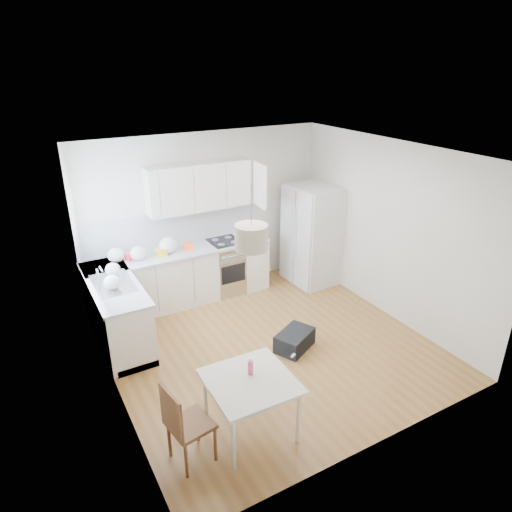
{
  "coord_description": "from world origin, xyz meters",
  "views": [
    {
      "loc": [
        -2.82,
        -4.64,
        3.75
      ],
      "look_at": [
        0.02,
        0.4,
        1.23
      ],
      "focal_mm": 32.0,
      "sensor_mm": 36.0,
      "label": 1
    }
  ],
  "objects": [
    {
      "name": "upper_cabinets",
      "position": [
        -0.15,
        1.94,
        1.88
      ],
      "size": [
        1.7,
        0.32,
        0.75
      ],
      "primitive_type": "cube",
      "color": "silver",
      "rests_on": "wall_back"
    },
    {
      "name": "snack_red",
      "position": [
        -1.37,
        1.84,
        0.97
      ],
      "size": [
        0.17,
        0.14,
        0.1
      ],
      "primitive_type": "cube",
      "rotation": [
        0.0,
        0.0,
        0.34
      ],
      "color": "red",
      "rests_on": "counter_back"
    },
    {
      "name": "snack_orange",
      "position": [
        -0.45,
        1.78,
        0.97
      ],
      "size": [
        0.16,
        0.12,
        0.1
      ],
      "primitive_type": "cube",
      "rotation": [
        0.0,
        0.0,
        -0.18
      ],
      "color": "#FF4F16",
      "rests_on": "counter_back"
    },
    {
      "name": "cabinets_back",
      "position": [
        -0.6,
        1.8,
        0.44
      ],
      "size": [
        3.0,
        0.6,
        0.88
      ],
      "primitive_type": "cube",
      "color": "silver",
      "rests_on": "floor"
    },
    {
      "name": "drink_bottle",
      "position": [
        -0.96,
        -1.21,
        0.79
      ],
      "size": [
        0.07,
        0.07,
        0.2
      ],
      "primitive_type": "cylinder",
      "rotation": [
        0.0,
        0.0,
        0.27
      ],
      "color": "#EE4276",
      "rests_on": "dining_table"
    },
    {
      "name": "backsplash_left",
      "position": [
        -2.09,
        1.2,
        1.21
      ],
      "size": [
        0.01,
        1.8,
        0.58
      ],
      "primitive_type": "cube",
      "color": "silver",
      "rests_on": "wall_left"
    },
    {
      "name": "dining_chair",
      "position": [
        -1.69,
        -1.33,
        0.47
      ],
      "size": [
        0.45,
        0.45,
        0.93
      ],
      "primitive_type": null,
      "rotation": [
        0.0,
        0.0,
        0.16
      ],
      "color": "#4F2A17",
      "rests_on": "floor"
    },
    {
      "name": "pendant_lamp",
      "position": [
        -0.88,
        -1.1,
        2.18
      ],
      "size": [
        0.37,
        0.37,
        0.25
      ],
      "primitive_type": "cylinder",
      "rotation": [
        0.0,
        0.0,
        0.2
      ],
      "color": "beige",
      "rests_on": "ceiling"
    },
    {
      "name": "refrigerator",
      "position": [
        1.74,
        1.42,
        0.88
      ],
      "size": [
        0.88,
        0.91,
        1.75
      ],
      "primitive_type": null,
      "rotation": [
        0.0,
        0.0,
        0.05
      ],
      "color": "silver",
      "rests_on": "floor"
    },
    {
      "name": "grocery_bag_e",
      "position": [
        -1.84,
        0.98,
        1.02
      ],
      "size": [
        0.23,
        0.19,
        0.2
      ],
      "primitive_type": "ellipsoid",
      "color": "white",
      "rests_on": "counter_left"
    },
    {
      "name": "floor",
      "position": [
        0.0,
        0.0,
        0.0
      ],
      "size": [
        4.2,
        4.2,
        0.0
      ],
      "primitive_type": "plane",
      "color": "brown",
      "rests_on": "ground"
    },
    {
      "name": "grocery_bag_d",
      "position": [
        -1.73,
        1.41,
        1.01
      ],
      "size": [
        0.21,
        0.18,
        0.19
      ],
      "primitive_type": "ellipsoid",
      "color": "white",
      "rests_on": "counter_back"
    },
    {
      "name": "gym_bag",
      "position": [
        0.28,
        -0.23,
        0.13
      ],
      "size": [
        0.66,
        0.58,
        0.26
      ],
      "primitive_type": "cube",
      "rotation": [
        0.0,
        0.0,
        0.46
      ],
      "color": "black",
      "rests_on": "floor"
    },
    {
      "name": "grocery_bag_b",
      "position": [
        -1.27,
        1.75,
        1.03
      ],
      "size": [
        0.25,
        0.21,
        0.22
      ],
      "primitive_type": "ellipsoid",
      "color": "white",
      "rests_on": "counter_back"
    },
    {
      "name": "counter_back",
      "position": [
        -0.6,
        1.8,
        0.9
      ],
      "size": [
        3.02,
        0.64,
        0.04
      ],
      "primitive_type": "cube",
      "color": "#B3B5B8",
      "rests_on": "cabinets_back"
    },
    {
      "name": "counter_left",
      "position": [
        -1.8,
        1.2,
        0.9
      ],
      "size": [
        0.64,
        1.82,
        0.04
      ],
      "primitive_type": "cube",
      "color": "#B3B5B8",
      "rests_on": "cabinets_left"
    },
    {
      "name": "wall_right",
      "position": [
        2.1,
        0.0,
        1.35
      ],
      "size": [
        0.0,
        4.2,
        4.2
      ],
      "primitive_type": "plane",
      "rotation": [
        1.57,
        0.0,
        -1.57
      ],
      "color": "beige",
      "rests_on": "floor"
    },
    {
      "name": "wall_back",
      "position": [
        0.0,
        2.1,
        1.35
      ],
      "size": [
        4.2,
        0.0,
        4.2
      ],
      "primitive_type": "plane",
      "rotation": [
        1.57,
        0.0,
        0.0
      ],
      "color": "beige",
      "rests_on": "floor"
    },
    {
      "name": "range_oven",
      "position": [
        0.2,
        1.8,
        0.44
      ],
      "size": [
        0.5,
        0.61,
        0.88
      ],
      "primitive_type": null,
      "color": "#B7BABC",
      "rests_on": "floor"
    },
    {
      "name": "grocery_bag_a",
      "position": [
        -1.58,
        1.85,
        1.03
      ],
      "size": [
        0.25,
        0.21,
        0.23
      ],
      "primitive_type": "ellipsoid",
      "color": "white",
      "rests_on": "counter_back"
    },
    {
      "name": "cabinets_left",
      "position": [
        -1.8,
        1.2,
        0.44
      ],
      "size": [
        0.6,
        1.8,
        0.88
      ],
      "primitive_type": "cube",
      "color": "silver",
      "rests_on": "floor"
    },
    {
      "name": "dining_table",
      "position": [
        -1.01,
        -1.3,
        0.62
      ],
      "size": [
        0.89,
        0.89,
        0.69
      ],
      "rotation": [
        0.0,
        0.0,
        -0.03
      ],
      "color": "beige",
      "rests_on": "floor"
    },
    {
      "name": "ceiling",
      "position": [
        0.0,
        0.0,
        2.7
      ],
      "size": [
        4.2,
        4.2,
        0.0
      ],
      "primitive_type": "plane",
      "rotation": [
        3.14,
        0.0,
        0.0
      ],
      "color": "white",
      "rests_on": "wall_back"
    },
    {
      "name": "backsplash_back",
      "position": [
        -0.6,
        2.09,
        1.21
      ],
      "size": [
        3.0,
        0.01,
        0.58
      ],
      "primitive_type": "cube",
      "color": "silver",
      "rests_on": "wall_back"
    },
    {
      "name": "window_glassblock",
      "position": [
        -2.09,
        1.15,
        1.75
      ],
      "size": [
        0.02,
        1.0,
        1.0
      ],
      "primitive_type": "cube",
      "color": "#BFE0F9",
      "rests_on": "wall_left"
    },
    {
      "name": "wall_left",
      "position": [
        -2.1,
        0.0,
        1.35
      ],
      "size": [
        0.0,
        4.2,
        4.2
      ],
      "primitive_type": "plane",
      "rotation": [
        1.57,
        0.0,
        1.57
      ],
      "color": "beige",
      "rests_on": "floor"
    },
    {
      "name": "sink",
      "position": [
        -1.8,
        1.15,
        0.92
      ],
      "size": [
        0.5,
        0.8,
        0.16
      ],
      "primitive_type": null,
      "color": "#B7BABC",
      "rests_on": "counter_left"
    },
    {
      "name": "grocery_bag_c",
      "position": [
        -0.78,
        1.8,
        1.05
      ],
      "size": [
        0.29,
        0.24,
        0.26
      ],
      "primitive_type": "ellipsoid",
      "color": "white",
      "rests_on": "counter_back"
    },
    {
      "name": "snack_yellow",
      "position": [
        -0.91,
        1.73,
        0.98
      ],
      "size": [
        0.16,
        0.11,
        0.11
      ],
      "primitive_type": "cube",
      "rotation": [
        0.0,
        0.0,
        -0.04
      ],
      "color": "gold",
      "rests_on": "counter_back"
    }
  ]
}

